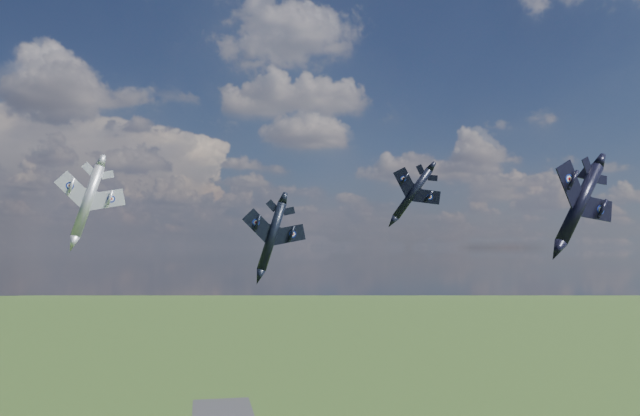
{
  "coord_description": "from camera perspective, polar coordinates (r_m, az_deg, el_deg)",
  "views": [
    {
      "loc": [
        -11.34,
        -75.17,
        76.5
      ],
      "look_at": [
        5.59,
        12.83,
        82.22
      ],
      "focal_mm": 35.0,
      "sensor_mm": 36.0,
      "label": 1
    }
  ],
  "objects": [
    {
      "name": "jet_left_silver",
      "position": [
        106.17,
        -20.46,
        0.62
      ],
      "size": [
        14.9,
        18.22,
        6.62
      ],
      "primitive_type": null,
      "rotation": [
        0.0,
        0.29,
        0.18
      ],
      "color": "#B5B7C1"
    },
    {
      "name": "jet_right_navy",
      "position": [
        74.8,
        22.65,
        0.37
      ],
      "size": [
        13.6,
        16.6,
        8.35
      ],
      "primitive_type": null,
      "rotation": [
        0.0,
        0.6,
        0.26
      ],
      "color": "black"
    },
    {
      "name": "jet_lead_navy",
      "position": [
        89.02,
        -4.43,
        -2.58
      ],
      "size": [
        10.44,
        13.87,
        5.62
      ],
      "primitive_type": null,
      "rotation": [
        0.0,
        0.3,
        -0.02
      ],
      "color": "black"
    },
    {
      "name": "jet_high_navy",
      "position": [
        103.19,
        8.46,
        1.32
      ],
      "size": [
        12.6,
        15.21,
        7.68
      ],
      "primitive_type": null,
      "rotation": [
        0.0,
        0.62,
        -0.29
      ],
      "color": "black"
    }
  ]
}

